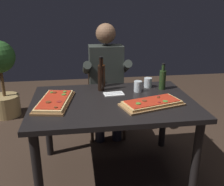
% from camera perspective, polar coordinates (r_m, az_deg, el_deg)
% --- Properties ---
extents(ground_plane, '(6.40, 6.40, 0.00)m').
position_cam_1_polar(ground_plane, '(2.56, 0.17, -17.31)').
color(ground_plane, '#38281E').
extents(dining_table, '(1.40, 0.96, 0.74)m').
position_cam_1_polar(dining_table, '(2.23, 0.18, -3.95)').
color(dining_table, black).
rests_on(dining_table, ground_plane).
extents(pizza_rectangular_front, '(0.56, 0.37, 0.05)m').
position_cam_1_polar(pizza_rectangular_front, '(2.10, 8.99, -2.28)').
color(pizza_rectangular_front, olive).
rests_on(pizza_rectangular_front, dining_table).
extents(pizza_rectangular_left, '(0.34, 0.55, 0.05)m').
position_cam_1_polar(pizza_rectangular_left, '(2.17, -12.81, -1.82)').
color(pizza_rectangular_left, brown).
rests_on(pizza_rectangular_left, dining_table).
extents(wine_bottle_dark, '(0.06, 0.06, 0.26)m').
position_cam_1_polar(wine_bottle_dark, '(2.50, 11.32, 3.13)').
color(wine_bottle_dark, '#233819').
rests_on(wine_bottle_dark, dining_table).
extents(oil_bottle_amber, '(0.07, 0.07, 0.30)m').
position_cam_1_polar(oil_bottle_amber, '(2.53, -2.33, 4.16)').
color(oil_bottle_amber, '#47230F').
rests_on(oil_bottle_amber, dining_table).
extents(vinegar_bottle_green, '(0.06, 0.06, 0.33)m').
position_cam_1_polar(vinegar_bottle_green, '(2.40, -2.50, 3.55)').
color(vinegar_bottle_green, black).
rests_on(vinegar_bottle_green, dining_table).
extents(tumbler_near_camera, '(0.08, 0.08, 0.10)m').
position_cam_1_polar(tumbler_near_camera, '(2.41, 5.85, 1.35)').
color(tumbler_near_camera, silver).
rests_on(tumbler_near_camera, dining_table).
extents(tumbler_far_side, '(0.08, 0.08, 0.10)m').
position_cam_1_polar(tumbler_far_side, '(2.55, 8.08, 2.21)').
color(tumbler_far_side, silver).
rests_on(tumbler_far_side, dining_table).
extents(napkin_cutlery_set, '(0.19, 0.13, 0.01)m').
position_cam_1_polar(napkin_cutlery_set, '(2.33, 0.40, -0.20)').
color(napkin_cutlery_set, white).
rests_on(napkin_cutlery_set, dining_table).
extents(diner_chair, '(0.44, 0.44, 0.87)m').
position_cam_1_polar(diner_chair, '(3.08, -1.47, -0.27)').
color(diner_chair, '#3D2B1E').
rests_on(diner_chair, ground_plane).
extents(seated_diner, '(0.53, 0.41, 1.33)m').
position_cam_1_polar(seated_diner, '(2.89, -1.23, 3.70)').
color(seated_diner, '#23232D').
rests_on(seated_diner, ground_plane).
extents(potted_plant_corner, '(0.43, 0.43, 1.07)m').
position_cam_1_polar(potted_plant_corner, '(3.79, -23.67, 3.66)').
color(potted_plant_corner, tan).
rests_on(potted_plant_corner, ground_plane).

